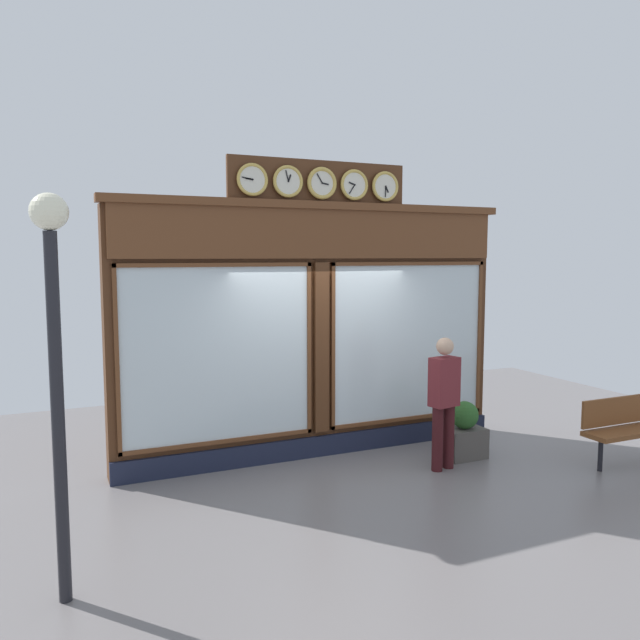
% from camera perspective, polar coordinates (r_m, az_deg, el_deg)
% --- Properties ---
extents(ground_plane, '(14.00, 14.00, 0.00)m').
position_cam_1_polar(ground_plane, '(6.46, 10.86, -19.03)').
color(ground_plane, slate).
extents(shop_facade, '(5.57, 0.42, 3.94)m').
position_cam_1_polar(shop_facade, '(8.47, -0.34, -0.65)').
color(shop_facade, '#4C2B16').
rests_on(shop_facade, ground_plane).
extents(pedestrian, '(0.39, 0.28, 1.69)m').
position_cam_1_polar(pedestrian, '(8.11, 11.19, -6.91)').
color(pedestrian, '#3A1316').
rests_on(pedestrian, ground_plane).
extents(street_lamp, '(0.28, 0.28, 3.17)m').
position_cam_1_polar(street_lamp, '(5.14, -22.98, -1.06)').
color(street_lamp, black).
rests_on(street_lamp, ground_plane).
extents(planter_box, '(0.56, 0.36, 0.40)m').
position_cam_1_polar(planter_box, '(8.79, 12.93, -10.84)').
color(planter_box, '#4C4742').
rests_on(planter_box, ground_plane).
extents(planter_shrub, '(0.37, 0.37, 0.37)m').
position_cam_1_polar(planter_shrub, '(8.69, 12.99, -8.40)').
color(planter_shrub, '#285623').
rests_on(planter_shrub, planter_box).
extents(street_bench, '(1.40, 0.40, 0.87)m').
position_cam_1_polar(street_bench, '(9.19, 26.21, -8.50)').
color(street_bench, brown).
rests_on(street_bench, ground_plane).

